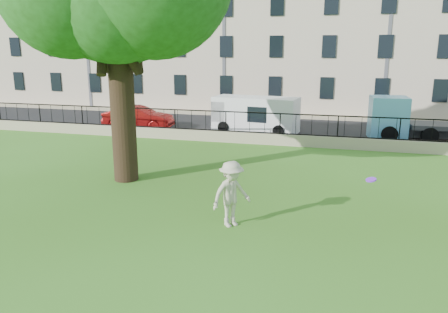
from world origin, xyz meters
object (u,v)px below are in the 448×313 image
(white_van, at_px, (256,115))
(blue_truck, at_px, (423,119))
(frisbee, at_px, (371,180))
(man, at_px, (231,194))
(red_sedan, at_px, (138,118))

(white_van, xyz_separation_m, blue_truck, (9.59, 0.00, 0.13))
(frisbee, distance_m, blue_truck, 15.47)
(man, xyz_separation_m, white_van, (-2.23, 14.79, 0.11))
(red_sedan, bearing_deg, frisbee, -140.45)
(man, bearing_deg, blue_truck, 15.68)
(frisbee, bearing_deg, man, 176.28)
(frisbee, height_order, white_van, white_van)
(man, distance_m, white_van, 14.96)
(man, relative_size, white_van, 0.38)
(man, distance_m, red_sedan, 16.87)
(man, bearing_deg, red_sedan, 77.27)
(man, xyz_separation_m, red_sedan, (-9.71, 13.79, -0.24))
(frisbee, height_order, blue_truck, blue_truck)
(red_sedan, bearing_deg, blue_truck, -90.94)
(man, distance_m, frisbee, 3.86)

